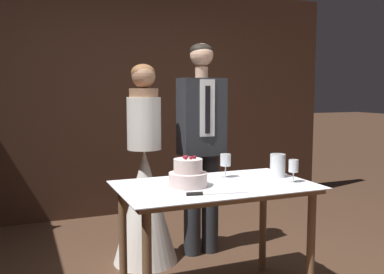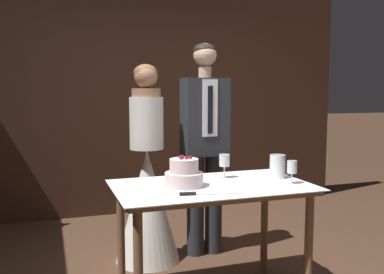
{
  "view_description": "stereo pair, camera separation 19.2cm",
  "coord_description": "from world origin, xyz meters",
  "px_view_note": "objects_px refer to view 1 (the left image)",
  "views": [
    {
      "loc": [
        -1.31,
        -2.59,
        1.44
      ],
      "look_at": [
        -0.1,
        0.39,
        1.09
      ],
      "focal_mm": 40.0,
      "sensor_mm": 36.0,
      "label": 1
    },
    {
      "loc": [
        -1.13,
        -2.66,
        1.44
      ],
      "look_at": [
        -0.1,
        0.39,
        1.09
      ],
      "focal_mm": 40.0,
      "sensor_mm": 36.0,
      "label": 2
    }
  ],
  "objects_px": {
    "tiered_cake": "(188,175)",
    "cake_knife": "(205,194)",
    "wine_glass_near": "(294,167)",
    "wine_glass_middle": "(226,161)",
    "bride": "(145,191)",
    "cake_table": "(215,199)",
    "groom": "(201,140)",
    "hurricane_candle": "(278,166)"
  },
  "relations": [
    {
      "from": "bride",
      "to": "cake_knife",
      "type": "bearing_deg",
      "value": -85.8
    },
    {
      "from": "tiered_cake",
      "to": "groom",
      "type": "xyz_separation_m",
      "value": [
        0.45,
        0.82,
        0.12
      ]
    },
    {
      "from": "cake_knife",
      "to": "wine_glass_near",
      "type": "relative_size",
      "value": 2.46
    },
    {
      "from": "tiered_cake",
      "to": "hurricane_candle",
      "type": "height_order",
      "value": "tiered_cake"
    },
    {
      "from": "tiered_cake",
      "to": "bride",
      "type": "height_order",
      "value": "bride"
    },
    {
      "from": "tiered_cake",
      "to": "wine_glass_near",
      "type": "relative_size",
      "value": 1.61
    },
    {
      "from": "cake_knife",
      "to": "wine_glass_near",
      "type": "xyz_separation_m",
      "value": [
        0.71,
        0.1,
        0.1
      ]
    },
    {
      "from": "groom",
      "to": "wine_glass_near",
      "type": "bearing_deg",
      "value": -74.45
    },
    {
      "from": "groom",
      "to": "bride",
      "type": "bearing_deg",
      "value": 179.94
    },
    {
      "from": "tiered_cake",
      "to": "groom",
      "type": "distance_m",
      "value": 0.94
    },
    {
      "from": "wine_glass_middle",
      "to": "cake_table",
      "type": "bearing_deg",
      "value": -132.87
    },
    {
      "from": "cake_knife",
      "to": "wine_glass_middle",
      "type": "bearing_deg",
      "value": 60.62
    },
    {
      "from": "groom",
      "to": "wine_glass_middle",
      "type": "bearing_deg",
      "value": -97.83
    },
    {
      "from": "tiered_cake",
      "to": "wine_glass_near",
      "type": "xyz_separation_m",
      "value": [
        0.72,
        -0.16,
        0.03
      ]
    },
    {
      "from": "wine_glass_near",
      "to": "wine_glass_middle",
      "type": "height_order",
      "value": "wine_glass_middle"
    },
    {
      "from": "bride",
      "to": "wine_glass_middle",
      "type": "bearing_deg",
      "value": -56.58
    },
    {
      "from": "tiered_cake",
      "to": "cake_knife",
      "type": "bearing_deg",
      "value": -86.87
    },
    {
      "from": "wine_glass_middle",
      "to": "bride",
      "type": "xyz_separation_m",
      "value": [
        -0.43,
        0.65,
        -0.33
      ]
    },
    {
      "from": "cake_knife",
      "to": "wine_glass_middle",
      "type": "height_order",
      "value": "wine_glass_middle"
    },
    {
      "from": "wine_glass_middle",
      "to": "cake_knife",
      "type": "bearing_deg",
      "value": -129.45
    },
    {
      "from": "wine_glass_near",
      "to": "bride",
      "type": "relative_size",
      "value": 0.1
    },
    {
      "from": "hurricane_candle",
      "to": "bride",
      "type": "relative_size",
      "value": 0.1
    },
    {
      "from": "wine_glass_middle",
      "to": "hurricane_candle",
      "type": "bearing_deg",
      "value": -19.85
    },
    {
      "from": "cake_table",
      "to": "cake_knife",
      "type": "distance_m",
      "value": 0.32
    },
    {
      "from": "tiered_cake",
      "to": "cake_knife",
      "type": "height_order",
      "value": "tiered_cake"
    },
    {
      "from": "wine_glass_middle",
      "to": "hurricane_candle",
      "type": "distance_m",
      "value": 0.39
    },
    {
      "from": "cake_knife",
      "to": "wine_glass_near",
      "type": "bearing_deg",
      "value": 17.81
    },
    {
      "from": "bride",
      "to": "cake_table",
      "type": "bearing_deg",
      "value": -72.72
    },
    {
      "from": "wine_glass_near",
      "to": "bride",
      "type": "height_order",
      "value": "bride"
    },
    {
      "from": "tiered_cake",
      "to": "groom",
      "type": "height_order",
      "value": "groom"
    },
    {
      "from": "tiered_cake",
      "to": "bride",
      "type": "bearing_deg",
      "value": 94.54
    },
    {
      "from": "cake_table",
      "to": "cake_knife",
      "type": "bearing_deg",
      "value": -126.63
    },
    {
      "from": "wine_glass_near",
      "to": "groom",
      "type": "distance_m",
      "value": 1.01
    },
    {
      "from": "cake_knife",
      "to": "bride",
      "type": "bearing_deg",
      "value": 104.28
    },
    {
      "from": "bride",
      "to": "groom",
      "type": "relative_size",
      "value": 0.9
    },
    {
      "from": "cake_knife",
      "to": "bride",
      "type": "distance_m",
      "value": 1.09
    },
    {
      "from": "cake_knife",
      "to": "tiered_cake",
      "type": "bearing_deg",
      "value": 103.2
    },
    {
      "from": "tiered_cake",
      "to": "cake_knife",
      "type": "xyz_separation_m",
      "value": [
        0.01,
        -0.25,
        -0.07
      ]
    },
    {
      "from": "cake_table",
      "to": "hurricane_candle",
      "type": "bearing_deg",
      "value": 5.54
    },
    {
      "from": "wine_glass_near",
      "to": "cake_knife",
      "type": "bearing_deg",
      "value": -172.26
    },
    {
      "from": "hurricane_candle",
      "to": "groom",
      "type": "xyz_separation_m",
      "value": [
        -0.27,
        0.77,
        0.12
      ]
    },
    {
      "from": "wine_glass_near",
      "to": "wine_glass_middle",
      "type": "bearing_deg",
      "value": 137.74
    }
  ]
}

